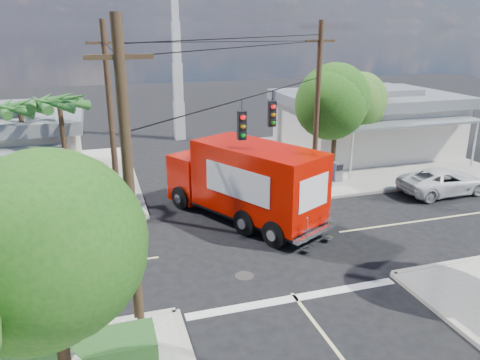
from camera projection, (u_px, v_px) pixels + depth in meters
name	position (u px, v px, depth m)	size (l,w,h in m)	color
ground	(254.00, 244.00, 19.60)	(120.00, 120.00, 0.00)	black
sidewalk_ne	(351.00, 157.00, 32.51)	(14.12, 14.12, 0.14)	gray
sidewalk_nw	(10.00, 187.00, 26.39)	(14.12, 14.12, 0.14)	gray
road_markings	(266.00, 260.00, 18.26)	(32.00, 32.00, 0.01)	beige
building_ne	(366.00, 120.00, 33.25)	(11.80, 10.20, 4.50)	silver
radio_tower	(177.00, 68.00, 36.13)	(0.80, 0.80, 17.00)	silver
tree_sw_front	(50.00, 253.00, 9.44)	(3.88, 3.78, 6.03)	#422D1C
tree_ne_front	(337.00, 100.00, 26.27)	(4.21, 4.14, 6.66)	#422D1C
tree_ne_back	(357.00, 102.00, 29.18)	(3.77, 3.66, 5.82)	#422D1C
palm_nw_front	(59.00, 105.00, 22.72)	(3.01, 3.08, 5.59)	#422D1C
palm_nw_back	(20.00, 110.00, 23.63)	(3.01, 3.08, 5.19)	#422D1C
utility_poles	(206.00, 129.00, 19.15)	(12.00, 10.68, 9.00)	#473321
picket_fence	(40.00, 351.00, 12.11)	(5.94, 0.06, 1.00)	silver
vending_boxes	(326.00, 173.00, 26.84)	(1.90, 0.50, 1.10)	#AE1C21
delivery_truck	(245.00, 182.00, 21.51)	(6.20, 8.68, 3.69)	black
parked_car	(444.00, 181.00, 25.36)	(2.30, 4.98, 1.38)	silver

